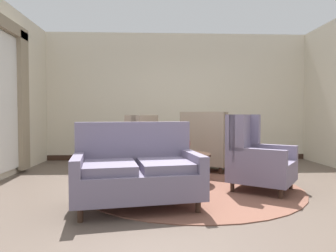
% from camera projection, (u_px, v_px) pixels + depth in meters
% --- Properties ---
extents(ground, '(8.69, 8.69, 0.00)m').
position_uv_depth(ground, '(194.00, 192.00, 4.17)').
color(ground, brown).
extents(wall_back, '(6.32, 0.08, 2.97)m').
position_uv_depth(wall_back, '(177.00, 97.00, 7.21)').
color(wall_back, beige).
rests_on(wall_back, ground).
extents(baseboard_back, '(6.16, 0.03, 0.12)m').
position_uv_depth(baseboard_back, '(178.00, 157.00, 7.21)').
color(baseboard_back, '#382319').
rests_on(baseboard_back, ground).
extents(area_rug, '(3.14, 3.14, 0.01)m').
position_uv_depth(area_rug, '(191.00, 187.00, 4.47)').
color(area_rug, brown).
rests_on(area_rug, ground).
extents(coffee_table, '(0.87, 0.87, 0.46)m').
position_uv_depth(coffee_table, '(183.00, 159.00, 4.74)').
color(coffee_table, '#382319').
rests_on(coffee_table, ground).
extents(porcelain_vase, '(0.18, 0.18, 0.38)m').
position_uv_depth(porcelain_vase, '(185.00, 143.00, 4.75)').
color(porcelain_vase, brown).
rests_on(porcelain_vase, coffee_table).
extents(settee, '(1.56, 1.12, 0.97)m').
position_uv_depth(settee, '(137.00, 172.00, 3.55)').
color(settee, slate).
rests_on(settee, ground).
extents(armchair_foreground_right, '(1.15, 1.10, 1.06)m').
position_uv_depth(armchair_foreground_right, '(130.00, 151.00, 5.26)').
color(armchair_foreground_right, gray).
rests_on(armchair_foreground_right, ground).
extents(armchair_beside_settee, '(1.09, 1.08, 1.07)m').
position_uv_depth(armchair_beside_settee, '(256.00, 158.00, 4.28)').
color(armchair_beside_settee, slate).
rests_on(armchair_beside_settee, ground).
extents(armchair_back_corner, '(1.16, 1.15, 1.12)m').
position_uv_depth(armchair_back_corner, '(207.00, 147.00, 5.76)').
color(armchair_back_corner, gray).
rests_on(armchair_back_corner, ground).
extents(side_table, '(0.47, 0.47, 0.68)m').
position_uv_depth(side_table, '(243.00, 152.00, 5.42)').
color(side_table, '#382319').
rests_on(side_table, ground).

